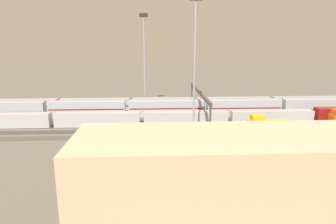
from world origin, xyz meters
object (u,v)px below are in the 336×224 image
(train_on_track_1, at_px, (239,106))
(light_mast_0, at_px, (144,50))
(signal_gantry, at_px, (200,95))
(light_mast_1, at_px, (195,53))
(train_on_track_2, at_px, (166,108))
(train_on_track_4, at_px, (137,119))
(train_on_track_6, at_px, (267,127))
(train_on_track_0, at_px, (167,104))
(maintenance_shed, at_px, (224,168))

(train_on_track_1, relative_size, light_mast_0, 2.25)
(train_on_track_1, bearing_deg, signal_gantry, 34.15)
(light_mast_1, height_order, signal_gantry, light_mast_1)
(train_on_track_2, bearing_deg, light_mast_1, 103.13)
(train_on_track_4, bearing_deg, train_on_track_6, 162.99)
(train_on_track_4, relative_size, signal_gantry, 3.97)
(train_on_track_1, height_order, train_on_track_0, same)
(train_on_track_0, height_order, light_mast_1, light_mast_1)
(train_on_track_2, distance_m, train_on_track_1, 24.67)
(train_on_track_0, relative_size, light_mast_0, 3.77)
(train_on_track_2, relative_size, signal_gantry, 3.42)
(train_on_track_4, xyz_separation_m, light_mast_1, (-13.82, 12.84, 18.10))
(train_on_track_0, height_order, maintenance_shed, maintenance_shed)
(signal_gantry, distance_m, maintenance_shed, 44.83)
(train_on_track_0, relative_size, signal_gantry, 3.42)
(light_mast_0, bearing_deg, train_on_track_1, 164.78)
(train_on_track_6, relative_size, train_on_track_1, 0.14)
(maintenance_shed, bearing_deg, train_on_track_4, -69.69)
(train_on_track_6, distance_m, maintenance_shed, 34.79)
(train_on_track_2, bearing_deg, maintenance_shed, 97.09)
(train_on_track_6, xyz_separation_m, signal_gantry, (14.79, -15.00, 5.50))
(maintenance_shed, bearing_deg, light_mast_1, -88.19)
(train_on_track_0, height_order, signal_gantry, signal_gantry)
(train_on_track_4, distance_m, light_mast_0, 29.45)
(light_mast_1, bearing_deg, train_on_track_6, -171.45)
(train_on_track_0, relative_size, light_mast_1, 3.69)
(maintenance_shed, bearing_deg, train_on_track_1, -108.21)
(light_mast_0, bearing_deg, train_on_track_2, 117.26)
(light_mast_0, relative_size, maintenance_shed, 0.74)
(train_on_track_4, relative_size, maintenance_shed, 3.23)
(light_mast_1, xyz_separation_m, signal_gantry, (-4.08, -17.84, -12.51))
(train_on_track_6, distance_m, train_on_track_1, 25.00)
(signal_gantry, bearing_deg, light_mast_1, 77.12)
(signal_gantry, bearing_deg, train_on_track_4, 15.60)
(train_on_track_1, xyz_separation_m, light_mast_1, (18.82, 27.84, 18.19))
(train_on_track_2, distance_m, light_mast_1, 29.29)
(train_on_track_1, distance_m, signal_gantry, 18.70)
(train_on_track_1, height_order, light_mast_1, light_mast_1)
(train_on_track_1, relative_size, signal_gantry, 2.04)
(train_on_track_6, height_order, light_mast_0, light_mast_0)
(train_on_track_2, relative_size, light_mast_0, 3.77)
(train_on_track_2, distance_m, train_on_track_0, 10.04)
(train_on_track_2, height_order, maintenance_shed, maintenance_shed)
(train_on_track_1, bearing_deg, train_on_track_0, -11.97)
(train_on_track_1, distance_m, maintenance_shed, 57.58)
(light_mast_0, relative_size, light_mast_1, 0.98)
(train_on_track_4, bearing_deg, train_on_track_1, -155.32)
(train_on_track_6, bearing_deg, light_mast_0, -47.06)
(train_on_track_2, distance_m, train_on_track_6, 31.40)
(train_on_track_6, height_order, light_mast_1, light_mast_1)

